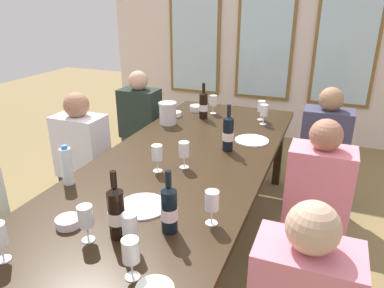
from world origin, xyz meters
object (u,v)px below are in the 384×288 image
at_px(wine_bottle_1, 116,212).
at_px(wine_glass_3, 131,251).
at_px(water_bottle, 67,166).
at_px(tasting_bowl_3, 175,114).
at_px(wine_glass_5, 130,225).
at_px(wine_glass_9, 213,101).
at_px(dining_table, 185,166).
at_px(tasting_bowl_1, 68,222).
at_px(metal_pitcher, 168,113).
at_px(seated_person_5, 323,156).
at_px(seated_person_4, 141,129).
at_px(seated_person_3, 315,208).
at_px(wine_glass_0, 264,111).
at_px(wine_glass_4, 184,151).
at_px(wine_bottle_3, 169,209).
at_px(white_plate_1, 143,206).
at_px(wine_glass_2, 212,201).
at_px(white_plate_0, 252,140).
at_px(tasting_bowl_0, 197,108).
at_px(seated_person_2, 84,165).
at_px(wine_glass_1, 261,107).
at_px(wine_bottle_2, 203,105).
at_px(wine_bottle_0, 228,133).
at_px(wine_glass_6, 86,218).

height_order(wine_bottle_1, wine_glass_3, wine_bottle_1).
bearing_deg(water_bottle, tasting_bowl_3, 88.18).
relative_size(wine_glass_5, wine_glass_9, 1.00).
distance_m(dining_table, tasting_bowl_1, 0.96).
height_order(dining_table, metal_pitcher, metal_pitcher).
height_order(wine_bottle_1, seated_person_5, seated_person_5).
distance_m(tasting_bowl_1, seated_person_4, 2.01).
height_order(wine_bottle_1, tasting_bowl_1, wine_bottle_1).
height_order(seated_person_3, seated_person_5, same).
height_order(wine_glass_0, wine_glass_4, same).
height_order(wine_bottle_3, tasting_bowl_1, wine_bottle_3).
bearing_deg(water_bottle, wine_glass_9, 78.20).
relative_size(wine_glass_0, seated_person_5, 0.16).
bearing_deg(wine_bottle_3, white_plate_1, 147.69).
xyz_separation_m(wine_bottle_3, tasting_bowl_1, (-0.46, -0.14, -0.10)).
height_order(wine_bottle_3, wine_glass_2, wine_bottle_3).
distance_m(white_plate_0, tasting_bowl_0, 0.90).
bearing_deg(tasting_bowl_0, metal_pitcher, -101.15).
bearing_deg(tasting_bowl_3, white_plate_0, -24.41).
relative_size(white_plate_1, seated_person_5, 0.24).
distance_m(wine_bottle_1, seated_person_2, 1.37).
bearing_deg(white_plate_0, seated_person_4, 159.14).
xyz_separation_m(white_plate_0, wine_glass_1, (-0.04, 0.54, 0.11)).
height_order(tasting_bowl_1, wine_glass_9, wine_glass_9).
height_order(wine_bottle_2, wine_glass_1, wine_bottle_2).
xyz_separation_m(wine_bottle_1, wine_glass_2, (0.36, 0.25, -0.01)).
bearing_deg(white_plate_1, wine_glass_1, 80.76).
distance_m(tasting_bowl_0, seated_person_5, 1.23).
relative_size(metal_pitcher, wine_glass_9, 1.09).
bearing_deg(tasting_bowl_3, tasting_bowl_1, -82.50).
xyz_separation_m(wine_bottle_3, seated_person_2, (-1.13, 0.82, -0.33)).
xyz_separation_m(white_plate_0, seated_person_5, (0.52, 0.41, -0.22)).
relative_size(wine_bottle_0, wine_glass_3, 1.92).
xyz_separation_m(tasting_bowl_1, wine_glass_5, (0.37, -0.04, 0.10)).
relative_size(wine_bottle_3, wine_glass_6, 1.78).
height_order(tasting_bowl_3, water_bottle, water_bottle).
distance_m(wine_bottle_1, seated_person_3, 1.29).
bearing_deg(seated_person_3, wine_bottle_2, 141.07).
relative_size(dining_table, tasting_bowl_3, 24.16).
relative_size(white_plate_0, wine_glass_3, 1.48).
height_order(water_bottle, seated_person_4, seated_person_4).
height_order(dining_table, wine_bottle_2, wine_bottle_2).
distance_m(wine_bottle_1, tasting_bowl_0, 2.03).
height_order(tasting_bowl_0, wine_glass_6, wine_glass_6).
bearing_deg(wine_bottle_3, seated_person_5, 69.83).
height_order(white_plate_0, tasting_bowl_1, tasting_bowl_1).
relative_size(wine_bottle_2, wine_bottle_3, 1.03).
distance_m(tasting_bowl_1, wine_glass_1, 2.02).
bearing_deg(wine_bottle_0, seated_person_2, -168.98).
height_order(tasting_bowl_3, wine_glass_4, wine_glass_4).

